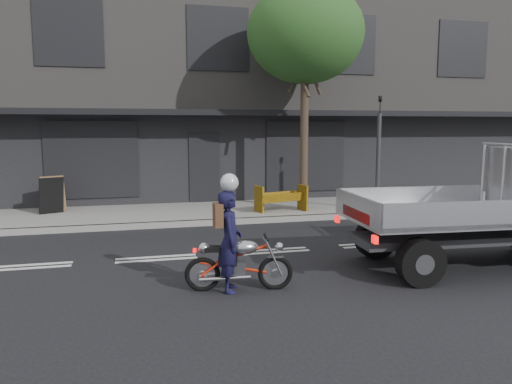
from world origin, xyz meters
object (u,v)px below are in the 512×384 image
object	(u,v)px
street_tree	(305,34)
sandwich_board	(51,196)
construction_barrier	(283,199)
motorcycle	(239,262)
traffic_light_pole	(378,160)
rider	(230,241)

from	to	relation	value
street_tree	sandwich_board	size ratio (longest dim) A/B	6.42
street_tree	construction_barrier	bearing A→B (deg)	-147.57
street_tree	motorcycle	world-z (taller)	street_tree
street_tree	traffic_light_pole	world-z (taller)	street_tree
traffic_light_pole	motorcycle	world-z (taller)	traffic_light_pole
street_tree	traffic_light_pole	xyz separation A→B (m)	(2.00, -0.85, -3.63)
rider	traffic_light_pole	bearing A→B (deg)	-34.69
street_tree	rider	world-z (taller)	street_tree
motorcycle	sandwich_board	xyz separation A→B (m)	(-3.85, 7.37, 0.21)
motorcycle	construction_barrier	bearing A→B (deg)	76.35
street_tree	traffic_light_pole	size ratio (longest dim) A/B	1.93
traffic_light_pole	construction_barrier	bearing A→B (deg)	172.97
rider	street_tree	bearing A→B (deg)	-18.81
construction_barrier	sandwich_board	world-z (taller)	sandwich_board
rider	construction_barrier	xyz separation A→B (m)	(2.75, 5.97, -0.26)
rider	construction_barrier	world-z (taller)	rider
motorcycle	construction_barrier	world-z (taller)	construction_barrier
rider	sandwich_board	xyz separation A→B (m)	(-3.70, 7.37, -0.14)
motorcycle	rider	world-z (taller)	rider
sandwich_board	motorcycle	bearing A→B (deg)	-85.54
rider	sandwich_board	size ratio (longest dim) A/B	1.55
street_tree	motorcycle	bearing A→B (deg)	-117.69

